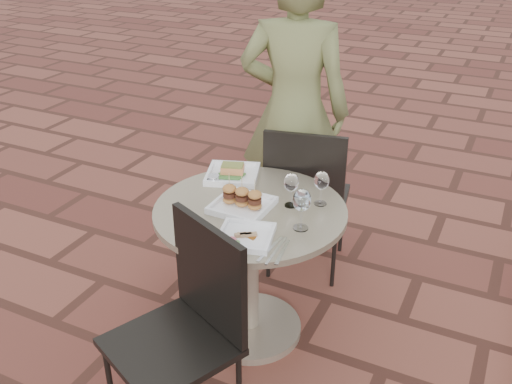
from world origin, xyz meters
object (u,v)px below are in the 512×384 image
at_px(chair_far, 306,191).
at_px(chair_near, 189,317).
at_px(plate_salmon, 232,173).
at_px(cafe_table, 250,252).
at_px(diner, 294,112).
at_px(plate_sliders, 242,201).
at_px(plate_tuna, 245,236).

distance_m(chair_far, chair_near, 1.20).
distance_m(chair_near, plate_salmon, 0.91).
xyz_separation_m(cafe_table, diner, (-0.15, 0.88, 0.41)).
distance_m(diner, plate_sliders, 0.91).
height_order(diner, plate_tuna, diner).
distance_m(cafe_table, diner, 0.98).
bearing_deg(plate_tuna, chair_far, 93.44).
bearing_deg(cafe_table, plate_salmon, 131.87).
xyz_separation_m(diner, plate_sliders, (0.12, -0.90, -0.13)).
relative_size(chair_far, plate_tuna, 3.39).
distance_m(chair_near, diner, 1.53).
relative_size(chair_near, plate_tuna, 3.39).
bearing_deg(plate_salmon, chair_far, 51.54).
height_order(chair_far, plate_salmon, chair_far).
bearing_deg(diner, cafe_table, 87.16).
distance_m(plate_salmon, plate_sliders, 0.33).
distance_m(diner, plate_salmon, 0.65).
xyz_separation_m(cafe_table, chair_far, (0.05, 0.60, 0.07)).
relative_size(chair_near, plate_sliders, 3.60).
relative_size(cafe_table, diner, 0.50).
bearing_deg(chair_near, chair_far, 113.50).
xyz_separation_m(chair_near, plate_tuna, (0.07, 0.35, 0.19)).
bearing_deg(chair_far, plate_salmon, 40.02).
relative_size(chair_near, diner, 0.52).
relative_size(cafe_table, plate_tuna, 3.28).
bearing_deg(cafe_table, plate_tuna, -67.91).
xyz_separation_m(cafe_table, plate_sliders, (-0.03, -0.02, 0.28)).
xyz_separation_m(chair_far, plate_sliders, (-0.08, -0.62, 0.22)).
bearing_deg(diner, plate_salmon, 70.41).
xyz_separation_m(cafe_table, plate_tuna, (0.10, -0.25, 0.26)).
height_order(plate_sliders, plate_tuna, plate_sliders).
bearing_deg(chair_near, plate_tuna, 102.88).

